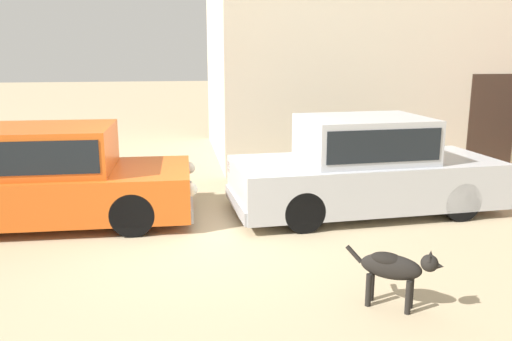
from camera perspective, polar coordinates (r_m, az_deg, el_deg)
name	(u,v)px	position (r m, az deg, el deg)	size (l,w,h in m)	color
ground_plane	(211,237)	(7.54, -4.87, -7.19)	(80.00, 80.00, 0.00)	tan
parked_sedan_nearest	(52,176)	(8.55, -21.33, -0.55)	(4.31, 1.89, 1.49)	#D15619
parked_sedan_second	(364,166)	(8.67, 11.69, 0.50)	(4.48, 2.00, 1.56)	#B2B5BA
stray_dog_spotted	(395,267)	(5.57, 14.85, -10.14)	(0.86, 0.61, 0.66)	black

